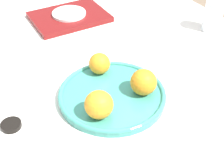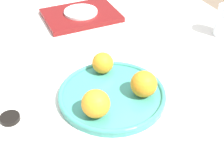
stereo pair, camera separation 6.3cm
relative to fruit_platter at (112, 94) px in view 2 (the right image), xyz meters
name	(u,v)px [view 2 (the right image)]	position (x,y,z in m)	size (l,w,h in m)	color
ground_plane	(89,168)	(0.02, 0.32, -0.76)	(12.00, 12.00, 0.00)	#7A6651
table	(86,117)	(0.02, 0.32, -0.38)	(1.24, 1.06, 0.74)	silver
fruit_platter	(112,94)	(0.00, 0.00, 0.00)	(0.30, 0.30, 0.02)	teal
orange_0	(104,63)	(0.02, 0.11, 0.04)	(0.06, 0.06, 0.06)	orange
orange_1	(96,104)	(-0.07, -0.06, 0.04)	(0.07, 0.07, 0.07)	orange
orange_2	(144,84)	(0.08, -0.04, 0.04)	(0.07, 0.07, 0.07)	orange
serving_tray	(81,15)	(0.09, 0.50, 0.00)	(0.29, 0.22, 0.02)	maroon
side_plate	(81,12)	(0.09, 0.50, 0.01)	(0.13, 0.13, 0.01)	silver
soy_dish	(10,118)	(-0.28, 0.03, -0.01)	(0.05, 0.05, 0.01)	black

